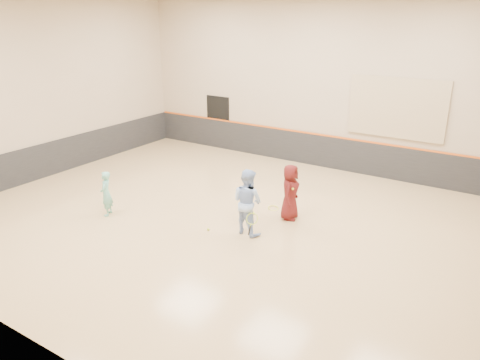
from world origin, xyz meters
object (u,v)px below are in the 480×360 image
Objects in this scene: instructor at (247,202)px; spare_racket at (273,207)px; young_man at (290,192)px; girl at (106,194)px.

instructor reaches higher than spare_racket.
young_man reaches higher than spare_racket.
young_man is at bearing -100.26° from instructor.
girl is 1.86× the size of spare_racket.
instructor reaches higher than young_man.
instructor is at bearing -84.05° from spare_racket.
girl is at bearing 108.37° from young_man.
instructor reaches higher than girl.
girl is at bearing -142.06° from spare_racket.
spare_racket is at bearing 98.40° from girl.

